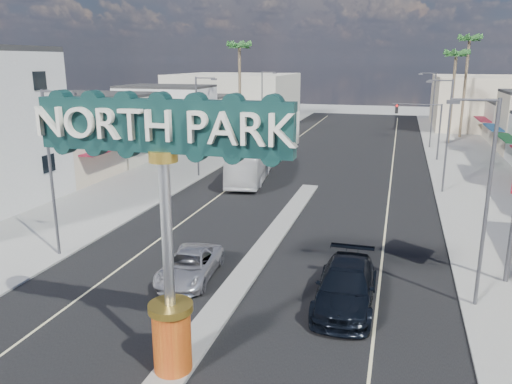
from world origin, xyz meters
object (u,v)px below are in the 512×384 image
Objects in this scene: car_parked_left at (243,179)px; palm_right_far at (469,45)px; gateway_sign at (165,208)px; streetlight_r_mid at (446,131)px; streetlight_l_mid at (199,122)px; suv_right at (346,286)px; suv_left at (190,266)px; streetlight_r_far at (432,106)px; city_bus at (251,162)px; streetlight_l_near at (53,166)px; traffic_signal_right at (422,120)px; streetlight_r_near at (484,194)px; traffic_signal_left at (255,115)px; palm_right_mid at (456,58)px; streetlight_l_far at (263,102)px; palm_left_far at (239,51)px.

palm_right_far is at bearing 62.12° from car_parked_left.
streetlight_r_mid is (10.43, 28.02, -0.86)m from gateway_sign.
streetlight_l_mid is 26.81m from suv_right.
palm_right_far reaches higher than gateway_sign.
streetlight_r_mid is 1.77× the size of suv_left.
streetlight_r_far is 44.92m from suv_left.
car_parked_left is 2.95m from city_bus.
gateway_sign is at bearing -37.55° from streetlight_l_near.
gateway_sign is at bearing -101.78° from streetlight_r_far.
streetlight_r_mid is at bearing -84.90° from traffic_signal_right.
streetlight_r_near is 0.64× the size of palm_right_far.
traffic_signal_left is at bearing 84.90° from streetlight_l_mid.
streetlight_r_near is 24.08m from car_parked_left.
streetlight_l_near is 51.92m from palm_right_mid.
streetlight_l_far is 46.90m from streetlight_r_near.
streetlight_l_far is at bearing 157.80° from traffic_signal_right.
streetlight_r_near is at bearing -87.90° from traffic_signal_right.
streetlight_l_mid reaches higher than suv_right.
car_parked_left is (4.93, -24.49, -4.38)m from streetlight_l_far.
traffic_signal_left is 38.35m from suv_right.
palm_left_far reaches higher than streetlight_l_near.
palm_right_far reaches higher than palm_left_far.
palm_right_far is (5.82, 18.01, 8.11)m from traffic_signal_right.
palm_right_far is 39.33m from city_bus.
streetlight_l_far is at bearing -170.31° from palm_right_mid.
palm_right_mid is at bearing 57.31° from streetlight_r_far.
streetlight_l_far reaches higher than suv_right.
streetlight_l_near is 20.87m from streetlight_r_near.
gateway_sign is at bearing -74.85° from palm_left_far.
suv_right is at bearing -99.41° from palm_right_mid.
streetlight_r_near is 2.22× the size of car_parked_left.
palm_left_far is (-23.43, -2.00, 6.43)m from streetlight_r_far.
palm_right_mid reaches higher than streetlight_l_mid.
suv_right is at bearing 52.09° from gateway_sign.
streetlight_r_far is at bearing 0.00° from streetlight_l_far.
streetlight_r_near and streetlight_r_far have the same top height.
traffic_signal_left is at bearing 111.54° from suv_right.
traffic_signal_right is at bearing 95.10° from streetlight_r_mid.
palm_left_far is at bearing 97.31° from streetlight_l_mid.
palm_left_far is at bearing 120.36° from streetlight_r_near.
gateway_sign is 13.19m from streetlight_r_near.
traffic_signal_left reaches higher than suv_right.
traffic_signal_left is 0.50× the size of palm_right_mid.
palm_left_far is (-2.57, -2.00, 6.43)m from streetlight_l_far.
traffic_signal_right is 20.36m from city_bus.
streetlight_l_mid is 1.46× the size of suv_right.
streetlight_r_near is at bearing 37.55° from gateway_sign.
suv_right is (-9.86, -53.42, -11.49)m from palm_right_far.
city_bus is at bearing 178.88° from streetlight_r_mid.
traffic_signal_right is 0.67× the size of streetlight_r_far.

